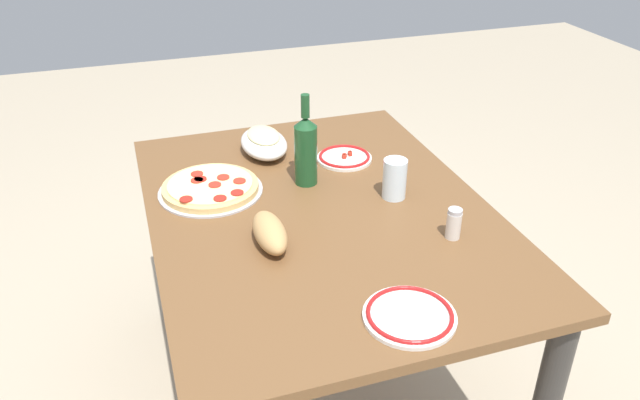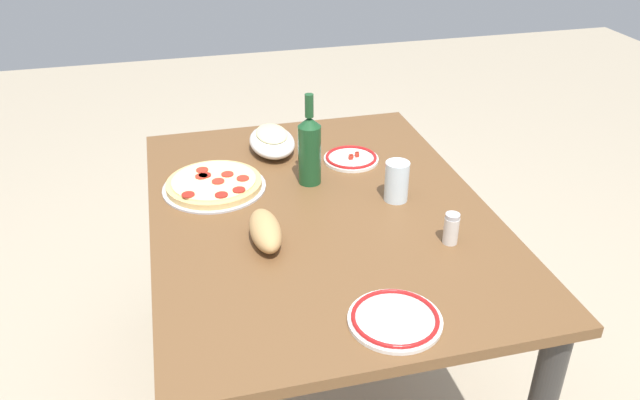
{
  "view_description": "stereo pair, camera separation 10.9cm",
  "coord_description": "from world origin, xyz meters",
  "px_view_note": "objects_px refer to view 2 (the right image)",
  "views": [
    {
      "loc": [
        -1.48,
        0.49,
        1.67
      ],
      "look_at": [
        0.0,
        0.0,
        0.77
      ],
      "focal_mm": 35.36,
      "sensor_mm": 36.0,
      "label": 1
    },
    {
      "loc": [
        -1.51,
        0.38,
        1.67
      ],
      "look_at": [
        0.0,
        0.0,
        0.77
      ],
      "focal_mm": 35.36,
      "sensor_mm": 36.0,
      "label": 2
    }
  ],
  "objects_px": {
    "side_plate_near": "(351,158)",
    "bread_loaf": "(265,231)",
    "pepperoni_pizza": "(214,184)",
    "spice_shaker": "(451,229)",
    "dining_table": "(320,243)",
    "wine_bottle": "(310,149)",
    "side_plate_far": "(395,319)",
    "water_glass": "(396,180)",
    "baked_pasta_dish": "(272,140)"
  },
  "relations": [
    {
      "from": "wine_bottle",
      "to": "side_plate_near",
      "type": "height_order",
      "value": "wine_bottle"
    },
    {
      "from": "water_glass",
      "to": "pepperoni_pizza",
      "type": "bearing_deg",
      "value": 69.2
    },
    {
      "from": "side_plate_near",
      "to": "side_plate_far",
      "type": "height_order",
      "value": "side_plate_near"
    },
    {
      "from": "pepperoni_pizza",
      "to": "water_glass",
      "type": "relative_size",
      "value": 2.59
    },
    {
      "from": "pepperoni_pizza",
      "to": "water_glass",
      "type": "height_order",
      "value": "water_glass"
    },
    {
      "from": "dining_table",
      "to": "side_plate_near",
      "type": "distance_m",
      "value": 0.35
    },
    {
      "from": "side_plate_near",
      "to": "side_plate_far",
      "type": "relative_size",
      "value": 0.86
    },
    {
      "from": "spice_shaker",
      "to": "side_plate_near",
      "type": "bearing_deg",
      "value": 12.09
    },
    {
      "from": "dining_table",
      "to": "bread_loaf",
      "type": "xyz_separation_m",
      "value": [
        -0.13,
        0.18,
        0.15
      ]
    },
    {
      "from": "wine_bottle",
      "to": "water_glass",
      "type": "xyz_separation_m",
      "value": [
        -0.16,
        -0.22,
        -0.05
      ]
    },
    {
      "from": "dining_table",
      "to": "wine_bottle",
      "type": "bearing_deg",
      "value": -3.3
    },
    {
      "from": "wine_bottle",
      "to": "side_plate_far",
      "type": "height_order",
      "value": "wine_bottle"
    },
    {
      "from": "water_glass",
      "to": "dining_table",
      "type": "bearing_deg",
      "value": 91.24
    },
    {
      "from": "side_plate_near",
      "to": "bread_loaf",
      "type": "xyz_separation_m",
      "value": [
        -0.41,
        0.36,
        0.03
      ]
    },
    {
      "from": "pepperoni_pizza",
      "to": "spice_shaker",
      "type": "height_order",
      "value": "spice_shaker"
    },
    {
      "from": "pepperoni_pizza",
      "to": "spice_shaker",
      "type": "bearing_deg",
      "value": -128.21
    },
    {
      "from": "side_plate_near",
      "to": "side_plate_far",
      "type": "distance_m",
      "value": 0.8
    },
    {
      "from": "side_plate_far",
      "to": "bread_loaf",
      "type": "relative_size",
      "value": 1.09
    },
    {
      "from": "baked_pasta_dish",
      "to": "side_plate_near",
      "type": "xyz_separation_m",
      "value": [
        -0.14,
        -0.24,
        -0.03
      ]
    },
    {
      "from": "dining_table",
      "to": "side_plate_far",
      "type": "relative_size",
      "value": 6.11
    },
    {
      "from": "water_glass",
      "to": "bread_loaf",
      "type": "relative_size",
      "value": 0.63
    },
    {
      "from": "side_plate_far",
      "to": "spice_shaker",
      "type": "relative_size",
      "value": 2.42
    },
    {
      "from": "side_plate_far",
      "to": "pepperoni_pizza",
      "type": "bearing_deg",
      "value": 24.32
    },
    {
      "from": "wine_bottle",
      "to": "spice_shaker",
      "type": "height_order",
      "value": "wine_bottle"
    },
    {
      "from": "dining_table",
      "to": "side_plate_near",
      "type": "relative_size",
      "value": 7.08
    },
    {
      "from": "pepperoni_pizza",
      "to": "side_plate_far",
      "type": "bearing_deg",
      "value": -155.68
    },
    {
      "from": "wine_bottle",
      "to": "side_plate_near",
      "type": "xyz_separation_m",
      "value": [
        0.11,
        -0.17,
        -0.11
      ]
    },
    {
      "from": "dining_table",
      "to": "side_plate_far",
      "type": "height_order",
      "value": "side_plate_far"
    },
    {
      "from": "wine_bottle",
      "to": "spice_shaker",
      "type": "bearing_deg",
      "value": -146.09
    },
    {
      "from": "side_plate_near",
      "to": "side_plate_far",
      "type": "bearing_deg",
      "value": 170.26
    },
    {
      "from": "wine_bottle",
      "to": "bread_loaf",
      "type": "xyz_separation_m",
      "value": [
        -0.3,
        0.19,
        -0.08
      ]
    },
    {
      "from": "baked_pasta_dish",
      "to": "water_glass",
      "type": "relative_size",
      "value": 1.98
    },
    {
      "from": "dining_table",
      "to": "side_plate_near",
      "type": "xyz_separation_m",
      "value": [
        0.28,
        -0.18,
        0.13
      ]
    },
    {
      "from": "pepperoni_pizza",
      "to": "wine_bottle",
      "type": "bearing_deg",
      "value": -96.41
    },
    {
      "from": "side_plate_near",
      "to": "bread_loaf",
      "type": "height_order",
      "value": "bread_loaf"
    },
    {
      "from": "baked_pasta_dish",
      "to": "spice_shaker",
      "type": "bearing_deg",
      "value": -152.01
    },
    {
      "from": "dining_table",
      "to": "spice_shaker",
      "type": "bearing_deg",
      "value": -130.82
    },
    {
      "from": "side_plate_near",
      "to": "bread_loaf",
      "type": "relative_size",
      "value": 0.94
    },
    {
      "from": "pepperoni_pizza",
      "to": "spice_shaker",
      "type": "relative_size",
      "value": 3.61
    },
    {
      "from": "side_plate_near",
      "to": "wine_bottle",
      "type": "bearing_deg",
      "value": 123.83
    },
    {
      "from": "side_plate_far",
      "to": "spice_shaker",
      "type": "distance_m",
      "value": 0.36
    },
    {
      "from": "baked_pasta_dish",
      "to": "bread_loaf",
      "type": "xyz_separation_m",
      "value": [
        -0.55,
        0.12,
        -0.0
      ]
    },
    {
      "from": "water_glass",
      "to": "bread_loaf",
      "type": "distance_m",
      "value": 0.43
    },
    {
      "from": "side_plate_near",
      "to": "bread_loaf",
      "type": "distance_m",
      "value": 0.55
    },
    {
      "from": "baked_pasta_dish",
      "to": "spice_shaker",
      "type": "height_order",
      "value": "spice_shaker"
    },
    {
      "from": "bread_loaf",
      "to": "spice_shaker",
      "type": "bearing_deg",
      "value": -104.24
    },
    {
      "from": "pepperoni_pizza",
      "to": "water_glass",
      "type": "distance_m",
      "value": 0.55
    },
    {
      "from": "dining_table",
      "to": "water_glass",
      "type": "distance_m",
      "value": 0.29
    },
    {
      "from": "water_glass",
      "to": "spice_shaker",
      "type": "height_order",
      "value": "water_glass"
    },
    {
      "from": "dining_table",
      "to": "water_glass",
      "type": "relative_size",
      "value": 10.62
    }
  ]
}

